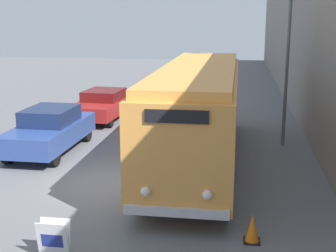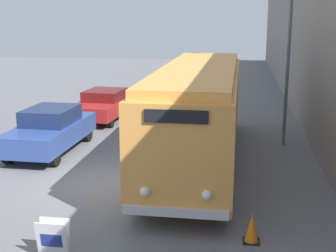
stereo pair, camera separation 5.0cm
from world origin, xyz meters
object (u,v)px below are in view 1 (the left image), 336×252
at_px(vintage_bus, 199,109).
at_px(sign_board, 54,240).
at_px(streetlamp, 290,15).
at_px(parked_car_near, 50,130).
at_px(parked_car_mid, 104,104).
at_px(traffic_cone, 252,228).

xyz_separation_m(vintage_bus, sign_board, (-2.27, -6.88, -1.40)).
height_order(vintage_bus, streetlamp, streetlamp).
xyz_separation_m(parked_car_near, parked_car_mid, (0.37, 5.47, -0.08)).
height_order(parked_car_near, traffic_cone, parked_car_near).
bearing_deg(sign_board, parked_car_near, 112.75).
bearing_deg(parked_car_mid, vintage_bus, -45.60).
bearing_deg(streetlamp, parked_car_near, -165.27).
height_order(streetlamp, parked_car_near, streetlamp).
bearing_deg(vintage_bus, parked_car_near, 176.14).
distance_m(vintage_bus, streetlamp, 4.92).
bearing_deg(vintage_bus, sign_board, -108.25).
relative_size(parked_car_near, traffic_cone, 7.11).
relative_size(vintage_bus, parked_car_near, 2.44).
distance_m(parked_car_mid, traffic_cone, 13.17).
xyz_separation_m(vintage_bus, parked_car_near, (-5.31, 0.36, -0.99)).
xyz_separation_m(vintage_bus, traffic_cone, (1.65, -5.57, -1.47)).
distance_m(vintage_bus, sign_board, 7.38).
relative_size(streetlamp, traffic_cone, 11.68).
xyz_separation_m(streetlamp, parked_car_near, (-8.29, -2.18, -3.97)).
distance_m(parked_car_near, parked_car_mid, 5.48).
bearing_deg(streetlamp, traffic_cone, -99.35).
bearing_deg(streetlamp, vintage_bus, -139.60).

